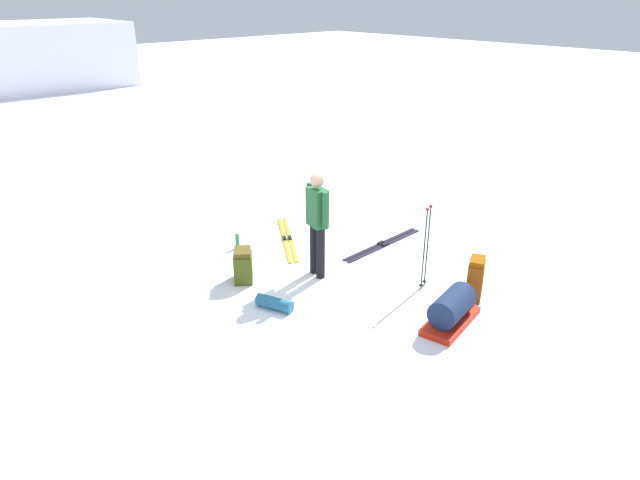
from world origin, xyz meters
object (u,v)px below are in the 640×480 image
(backpack_bright, at_px, (475,279))
(ski_pair_near, at_px, (383,244))
(ski_poles_planted_near, at_px, (426,243))
(sleeping_mat_rolled, at_px, (274,303))
(ski_pair_far, at_px, (287,239))
(skier_standing, at_px, (317,219))
(backpack_large_dark, at_px, (243,266))
(gear_sled, at_px, (452,310))
(thermos_bottle, at_px, (237,241))

(backpack_bright, bearing_deg, ski_pair_near, 78.42)
(ski_pair_near, height_order, ski_poles_planted_near, ski_poles_planted_near)
(ski_poles_planted_near, distance_m, sleeping_mat_rolled, 2.41)
(ski_pair_far, bearing_deg, ski_poles_planted_near, -82.29)
(skier_standing, xyz_separation_m, backpack_bright, (1.18, -2.12, -0.64))
(backpack_large_dark, xyz_separation_m, ski_poles_planted_near, (1.89, -2.05, 0.47))
(backpack_large_dark, height_order, ski_poles_planted_near, ski_poles_planted_near)
(skier_standing, distance_m, gear_sled, 2.44)
(ski_pair_far, height_order, ski_poles_planted_near, ski_poles_planted_near)
(ski_pair_far, bearing_deg, ski_pair_near, -51.15)
(ski_pair_near, height_order, sleeping_mat_rolled, sleeping_mat_rolled)
(thermos_bottle, bearing_deg, backpack_bright, -68.28)
(ski_pair_far, distance_m, backpack_large_dark, 1.70)
(ski_pair_near, relative_size, gear_sled, 1.74)
(ski_pair_far, relative_size, ski_poles_planted_near, 1.32)
(gear_sled, bearing_deg, skier_standing, 98.49)
(ski_poles_planted_near, bearing_deg, ski_pair_near, 63.36)
(backpack_bright, relative_size, sleeping_mat_rolled, 1.18)
(ski_pair_near, bearing_deg, skier_standing, -179.08)
(ski_poles_planted_near, relative_size, sleeping_mat_rolled, 2.41)
(skier_standing, xyz_separation_m, thermos_bottle, (-0.34, 1.71, -0.82))
(backpack_bright, bearing_deg, ski_poles_planted_near, 111.08)
(ski_pair_near, bearing_deg, sleeping_mat_rolled, -172.22)
(ski_poles_planted_near, relative_size, gear_sled, 1.19)
(gear_sled, bearing_deg, thermos_bottle, 99.69)
(sleeping_mat_rolled, bearing_deg, skier_standing, 16.94)
(ski_pair_near, distance_m, gear_sled, 2.67)
(ski_pair_near, bearing_deg, gear_sled, -118.77)
(backpack_bright, height_order, sleeping_mat_rolled, backpack_bright)
(skier_standing, distance_m, backpack_large_dark, 1.36)
(ski_pair_far, bearing_deg, thermos_bottle, 159.80)
(ski_pair_near, xyz_separation_m, backpack_large_dark, (-2.60, 0.62, 0.25))
(ski_poles_planted_near, bearing_deg, skier_standing, 122.87)
(ski_pair_far, relative_size, thermos_bottle, 6.72)
(ski_pair_near, relative_size, backpack_bright, 3.00)
(ski_poles_planted_near, bearing_deg, sleeping_mat_rolled, 153.14)
(gear_sled, bearing_deg, ski_pair_far, 87.12)
(backpack_bright, bearing_deg, ski_pair_far, 100.57)
(ski_pair_near, distance_m, thermos_bottle, 2.59)
(backpack_large_dark, bearing_deg, ski_pair_near, -13.34)
(ski_poles_planted_near, height_order, gear_sled, ski_poles_planted_near)
(backpack_bright, xyz_separation_m, thermos_bottle, (-1.53, 3.83, -0.19))
(skier_standing, bearing_deg, thermos_bottle, 101.30)
(ski_pair_near, xyz_separation_m, ski_pair_far, (-1.09, 1.36, -0.00))
(skier_standing, height_order, ski_pair_far, skier_standing)
(ski_pair_far, xyz_separation_m, backpack_bright, (0.65, -3.51, 0.30))
(ski_pair_near, distance_m, backpack_large_dark, 2.69)
(backpack_large_dark, bearing_deg, gear_sled, -65.84)
(ski_poles_planted_near, xyz_separation_m, gear_sled, (-0.56, -0.90, -0.51))
(ski_pair_far, distance_m, backpack_bright, 3.58)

